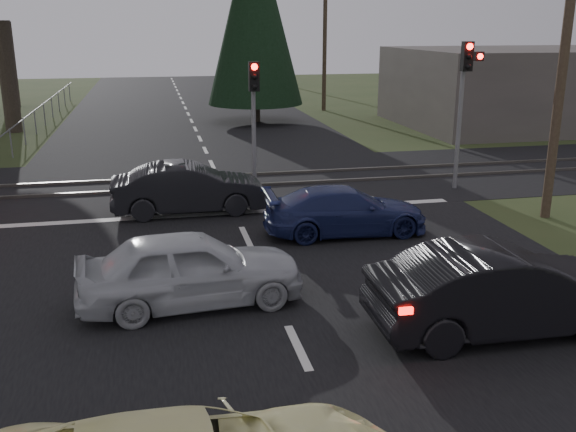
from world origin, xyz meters
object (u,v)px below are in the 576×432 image
object	(u,v)px
utility_pole_far	(258,30)
dark_car_far	(189,189)
traffic_signal_right	(465,87)
dark_hatchback	(503,290)
traffic_signal_center	(254,104)
utility_pole_near	(566,43)
utility_pole_mid	(325,33)
blue_sedan	(345,211)
silver_car	(191,269)

from	to	relation	value
utility_pole_far	dark_car_far	distance (m)	47.68
traffic_signal_right	dark_hatchback	world-z (taller)	traffic_signal_right
traffic_signal_center	dark_car_far	xyz separation A→B (m)	(-2.25, -2.18, -2.09)
utility_pole_far	traffic_signal_right	bearing A→B (deg)	-91.20
utility_pole_near	utility_pole_mid	bearing A→B (deg)	90.00
blue_sedan	utility_pole_near	bearing A→B (deg)	-86.22
traffic_signal_center	utility_pole_far	bearing A→B (deg)	80.40
dark_car_far	silver_car	bearing A→B (deg)	176.20
dark_hatchback	dark_car_far	size ratio (longest dim) A/B	1.08
dark_car_far	utility_pole_mid	bearing A→B (deg)	-24.92
utility_pole_far	dark_hatchback	xyz separation A→B (m)	(-4.89, -55.14, -3.95)
utility_pole_mid	blue_sedan	size ratio (longest dim) A/B	2.14
traffic_signal_center	utility_pole_mid	distance (m)	20.82
utility_pole_mid	silver_car	distance (m)	29.92
utility_pole_far	blue_sedan	world-z (taller)	utility_pole_far
traffic_signal_right	dark_car_far	world-z (taller)	traffic_signal_right
utility_pole_mid	utility_pole_far	xyz separation A→B (m)	(0.00, 25.00, 0.00)
silver_car	dark_car_far	distance (m)	6.38
dark_hatchback	silver_car	world-z (taller)	dark_hatchback
traffic_signal_center	silver_car	xyz separation A→B (m)	(-2.62, -8.55, -2.08)
dark_hatchback	silver_car	xyz separation A→B (m)	(-5.23, 2.27, -0.04)
dark_car_far	utility_pole_far	bearing A→B (deg)	-12.37
utility_pole_near	utility_pole_mid	world-z (taller)	same
utility_pole_near	dark_hatchback	world-z (taller)	utility_pole_near
utility_pole_far	traffic_signal_center	bearing A→B (deg)	-99.60
utility_pole_near	dark_car_far	xyz separation A→B (m)	(-9.75, 2.50, -4.01)
traffic_signal_right	traffic_signal_center	size ratio (longest dim) A/B	1.15
utility_pole_far	silver_car	distance (m)	53.98
utility_pole_near	dark_hatchback	bearing A→B (deg)	-128.52
utility_pole_far	dark_hatchback	size ratio (longest dim) A/B	1.92
traffic_signal_center	utility_pole_far	distance (m)	44.99
silver_car	blue_sedan	bearing A→B (deg)	-54.08
traffic_signal_right	utility_pole_near	world-z (taller)	utility_pole_near
utility_pole_mid	silver_car	bearing A→B (deg)	-109.96
silver_car	traffic_signal_center	bearing A→B (deg)	-21.93
traffic_signal_right	utility_pole_near	xyz separation A→B (m)	(0.95, -3.47, 1.41)
utility_pole_near	utility_pole_far	world-z (taller)	same
traffic_signal_right	traffic_signal_center	bearing A→B (deg)	169.59
silver_car	blue_sedan	size ratio (longest dim) A/B	1.02
traffic_signal_right	utility_pole_far	xyz separation A→B (m)	(0.95, 45.53, 1.41)
silver_car	blue_sedan	distance (m)	5.51
traffic_signal_right	utility_pole_far	world-z (taller)	utility_pole_far
traffic_signal_right	dark_car_far	size ratio (longest dim) A/B	1.08
utility_pole_near	silver_car	xyz separation A→B (m)	(-10.12, -3.87, -4.00)
utility_pole_far	blue_sedan	size ratio (longest dim) A/B	2.14
dark_car_far	traffic_signal_center	bearing A→B (deg)	-46.50
dark_hatchback	traffic_signal_center	bearing A→B (deg)	14.30
traffic_signal_right	utility_pole_mid	bearing A→B (deg)	87.34
blue_sedan	dark_car_far	distance (m)	4.71
traffic_signal_center	blue_sedan	distance (m)	5.63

